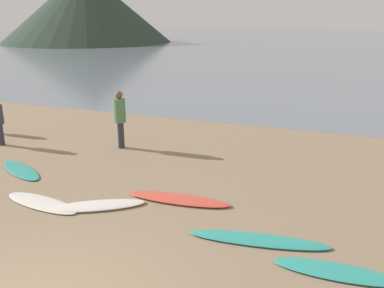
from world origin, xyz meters
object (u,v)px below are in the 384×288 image
Objects in this scene: surfboard_4 at (97,205)px; surfboard_5 at (179,199)px; surfboard_7 at (336,271)px; surfboard_2 at (21,170)px; surfboard_3 at (42,203)px; surfboard_6 at (258,240)px; person_3 at (120,115)px.

surfboard_5 reaches higher than surfboard_4.
surfboard_7 is (3.49, -1.61, -0.01)m from surfboard_5.
surfboard_4 is at bearing 6.66° from surfboard_2.
surfboard_6 is (4.92, 0.17, 0.00)m from surfboard_3.
surfboard_2 is at bearing -27.25° from person_3.
surfboard_3 is 4.34m from person_3.
surfboard_5 reaches higher than surfboard_7.
surfboard_7 is (5.07, -0.66, -0.01)m from surfboard_4.
surfboard_4 is at bearing -153.06° from surfboard_5.
surfboard_6 is at bearing -33.27° from surfboard_4.
surfboard_3 is at bearing -10.82° from surfboard_2.
person_3 is at bearing 143.63° from surfboard_7.
surfboard_3 is 6.35m from surfboard_7.
surfboard_2 is 0.83× the size of surfboard_5.
surfboard_4 reaches higher than surfboard_6.
surfboard_5 is 4.47m from person_3.
surfboard_7 is (1.42, -0.52, -0.00)m from surfboard_6.
surfboard_4 is (1.27, 0.31, 0.01)m from surfboard_3.
person_3 reaches higher than surfboard_6.
surfboard_6 reaches higher than surfboard_2.
surfboard_4 is (3.18, -1.12, 0.01)m from surfboard_2.
surfboard_3 is (1.91, -1.44, -0.00)m from surfboard_2.
person_3 is at bearing 103.28° from surfboard_3.
surfboard_5 is 3.85m from surfboard_7.
surfboard_6 is 1.46× the size of person_3.
person_3 is at bearing 134.36° from surfboard_6.
surfboard_5 is (2.84, 1.26, 0.02)m from surfboard_3.
person_3 reaches higher than surfboard_2.
surfboard_5 reaches higher than surfboard_2.
surfboard_5 is 1.32× the size of person_3.
surfboard_3 is 1.02× the size of surfboard_7.
surfboard_4 reaches higher than surfboard_7.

